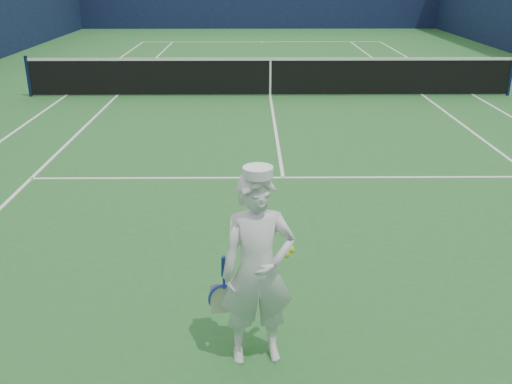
% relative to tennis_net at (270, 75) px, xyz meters
% --- Properties ---
extents(ground, '(80.00, 80.00, 0.00)m').
position_rel_tennis_net_xyz_m(ground, '(0.00, 0.00, -0.55)').
color(ground, '#256328').
rests_on(ground, ground).
extents(court_markings, '(11.03, 23.83, 0.01)m').
position_rel_tennis_net_xyz_m(court_markings, '(0.00, 0.00, -0.55)').
color(court_markings, white).
rests_on(court_markings, ground).
extents(windscreen_fence, '(20.12, 36.12, 4.00)m').
position_rel_tennis_net_xyz_m(windscreen_fence, '(0.00, 0.00, 1.45)').
color(windscreen_fence, '#0E1636').
rests_on(windscreen_fence, ground).
extents(tennis_net, '(12.88, 0.09, 1.07)m').
position_rel_tennis_net_xyz_m(tennis_net, '(0.00, 0.00, 0.00)').
color(tennis_net, '#141E4C').
rests_on(tennis_net, ground).
extents(tennis_player, '(0.80, 0.50, 1.77)m').
position_rel_tennis_net_xyz_m(tennis_player, '(-0.48, -10.99, 0.31)').
color(tennis_player, white).
rests_on(tennis_player, ground).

